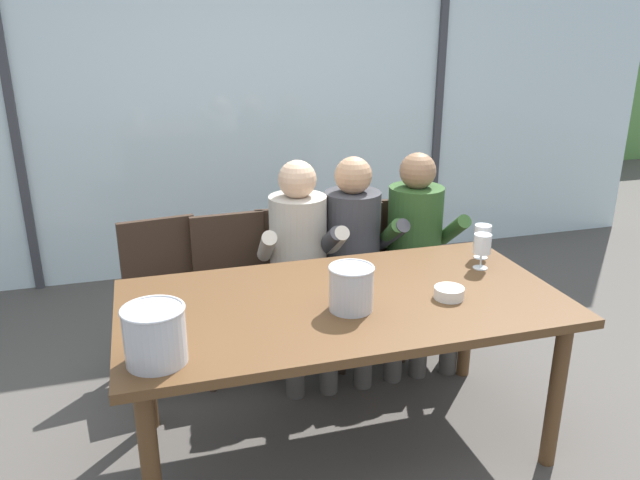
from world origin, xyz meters
TOP-DOWN VIEW (x-y plane):
  - ground at (0.00, 1.00)m, footprint 14.00×14.00m
  - window_glass_panel at (0.00, 2.38)m, footprint 7.11×0.03m
  - window_mullion_left at (-1.60, 2.36)m, footprint 0.06×0.06m
  - window_mullion_right at (1.60, 2.36)m, footprint 0.06×0.06m
  - hillside_vineyard at (0.00, 6.04)m, footprint 13.11×2.40m
  - dining_table at (0.00, 0.00)m, footprint 1.91×0.98m
  - chair_near_curtain at (-0.73, 0.93)m, footprint 0.50×0.50m
  - chair_left_of_center at (-0.35, 0.91)m, footprint 0.46×0.46m
  - chair_center at (0.01, 0.92)m, footprint 0.48×0.48m
  - chair_right_of_center at (0.37, 0.88)m, footprint 0.47×0.47m
  - chair_near_window_right at (0.71, 0.92)m, footprint 0.47×0.47m
  - person_beige_jumper at (0.01, 0.76)m, footprint 0.48×0.63m
  - person_charcoal_jacket at (0.34, 0.76)m, footprint 0.48×0.62m
  - person_olive_shirt at (0.72, 0.76)m, footprint 0.49×0.63m
  - ice_bucket_primary at (0.00, -0.11)m, footprint 0.19×0.19m
  - ice_bucket_secondary at (-0.79, -0.31)m, footprint 0.22×0.22m
  - tasting_bowl at (0.44, -0.13)m, footprint 0.13×0.13m
  - wine_glass_by_left_taster at (0.75, 0.14)m, footprint 0.08×0.08m
  - wine_glass_near_bucket at (0.83, 0.27)m, footprint 0.08×0.08m

SIDE VIEW (x-z plane):
  - ground at x=0.00m, z-range 0.00..0.00m
  - chair_near_curtain at x=-0.73m, z-range 0.07..0.94m
  - chair_left_of_center at x=-0.35m, z-range 0.07..0.94m
  - chair_center at x=0.01m, z-range 0.07..0.94m
  - chair_right_of_center at x=0.37m, z-range 0.07..0.94m
  - chair_near_window_right at x=0.71m, z-range 0.07..0.94m
  - dining_table at x=0.00m, z-range 0.30..1.05m
  - person_beige_jumper at x=0.01m, z-range 0.08..1.27m
  - person_charcoal_jacket at x=0.34m, z-range 0.08..1.27m
  - person_olive_shirt at x=0.72m, z-range 0.08..1.27m
  - tasting_bowl at x=0.44m, z-range 0.75..0.80m
  - ice_bucket_primary at x=0.00m, z-range 0.76..0.95m
  - ice_bucket_secondary at x=-0.79m, z-range 0.76..0.97m
  - wine_glass_near_bucket at x=0.83m, z-range 0.78..0.96m
  - wine_glass_by_left_taster at x=0.75m, z-range 0.79..0.96m
  - hillside_vineyard at x=0.00m, z-range 0.00..1.82m
  - window_glass_panel at x=0.00m, z-range 0.00..2.60m
  - window_mullion_left at x=-1.60m, z-range 0.00..2.60m
  - window_mullion_right at x=1.60m, z-range 0.00..2.60m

